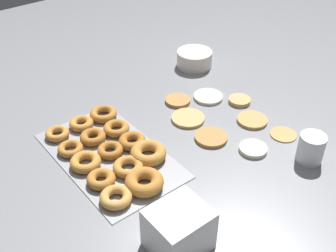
# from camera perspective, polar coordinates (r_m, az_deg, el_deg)

# --- Properties ---
(ground_plane) EXTENTS (3.00, 3.00, 0.00)m
(ground_plane) POSITION_cam_1_polar(r_m,az_deg,el_deg) (1.45, 3.43, -0.62)
(ground_plane) COLOR gray
(pancake_0) EXTENTS (0.09, 0.09, 0.01)m
(pancake_0) POSITION_cam_1_polar(r_m,az_deg,el_deg) (1.38, 11.45, -3.05)
(pancake_0) COLOR beige
(pancake_0) RESTS_ON ground_plane
(pancake_1) EXTENTS (0.11, 0.11, 0.01)m
(pancake_1) POSITION_cam_1_polar(r_m,az_deg,el_deg) (1.51, 11.33, 0.81)
(pancake_1) COLOR tan
(pancake_1) RESTS_ON ground_plane
(pancake_2) EXTENTS (0.09, 0.09, 0.01)m
(pancake_2) POSITION_cam_1_polar(r_m,az_deg,el_deg) (1.59, 1.34, 3.48)
(pancake_2) COLOR #B27F42
(pancake_2) RESTS_ON ground_plane
(pancake_3) EXTENTS (0.11, 0.11, 0.01)m
(pancake_3) POSITION_cam_1_polar(r_m,az_deg,el_deg) (1.41, 5.86, -1.53)
(pancake_3) COLOR #B27F42
(pancake_3) RESTS_ON ground_plane
(pancake_4) EXTENTS (0.11, 0.11, 0.01)m
(pancake_4) POSITION_cam_1_polar(r_m,az_deg,el_deg) (1.62, 5.47, 3.96)
(pancake_4) COLOR beige
(pancake_4) RESTS_ON ground_plane
(pancake_5) EXTENTS (0.12, 0.12, 0.01)m
(pancake_5) POSITION_cam_1_polar(r_m,az_deg,el_deg) (1.50, 2.73, 1.06)
(pancake_5) COLOR tan
(pancake_5) RESTS_ON ground_plane
(pancake_6) EXTENTS (0.09, 0.09, 0.01)m
(pancake_6) POSITION_cam_1_polar(r_m,az_deg,el_deg) (1.47, 15.36, -1.04)
(pancake_6) COLOR tan
(pancake_6) RESTS_ON ground_plane
(pancake_7) EXTENTS (0.08, 0.08, 0.02)m
(pancake_7) POSITION_cam_1_polar(r_m,az_deg,el_deg) (1.61, 9.67, 3.43)
(pancake_7) COLOR tan
(pancake_7) RESTS_ON ground_plane
(donut_tray) EXTENTS (0.49, 0.29, 0.04)m
(donut_tray) POSITION_cam_1_polar(r_m,az_deg,el_deg) (1.34, -7.51, -3.66)
(donut_tray) COLOR #93969B
(donut_tray) RESTS_ON ground_plane
(batter_bowl) EXTENTS (0.15, 0.15, 0.07)m
(batter_bowl) POSITION_cam_1_polar(r_m,az_deg,el_deg) (1.82, 3.60, 9.08)
(batter_bowl) COLOR silver
(batter_bowl) RESTS_ON ground_plane
(container_stack) EXTENTS (0.13, 0.14, 0.12)m
(container_stack) POSITION_cam_1_polar(r_m,az_deg,el_deg) (1.05, 1.44, -13.86)
(container_stack) COLOR white
(container_stack) RESTS_ON ground_plane
(paper_cup) EXTENTS (0.08, 0.08, 0.09)m
(paper_cup) POSITION_cam_1_polar(r_m,az_deg,el_deg) (1.37, 18.80, -2.87)
(paper_cup) COLOR white
(paper_cup) RESTS_ON ground_plane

